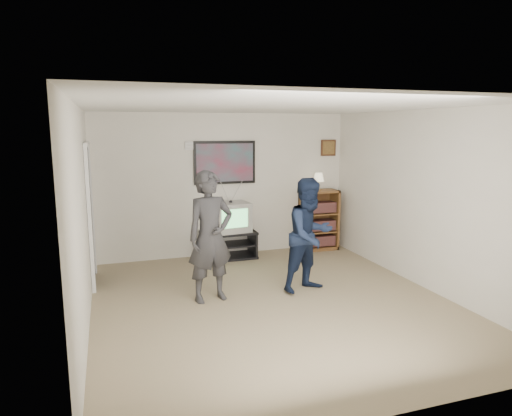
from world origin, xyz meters
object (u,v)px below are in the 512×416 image
crt_television (231,217)px  person_tall (210,237)px  media_stand (228,245)px  person_short (310,235)px  bookshelf (319,220)px

crt_television → person_tall: person_tall is taller
media_stand → person_short: size_ratio=0.60×
crt_television → bookshelf: bookshelf is taller
crt_television → person_tall: 2.01m
media_stand → crt_television: 0.49m
crt_television → media_stand: bearing=173.4°
person_short → person_tall: bearing=160.2°
bookshelf → media_stand: bearing=-178.4°
crt_television → person_tall: bearing=-119.3°
bookshelf → crt_television: bearing=-178.3°
bookshelf → person_tall: (-2.48, -1.90, 0.30)m
media_stand → bookshelf: bearing=1.7°
person_tall → person_short: size_ratio=1.08×
bookshelf → person_short: (-1.10, -1.97, 0.23)m
crt_television → person_short: person_short is taller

